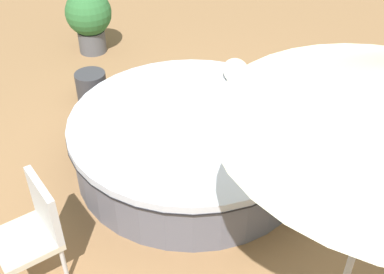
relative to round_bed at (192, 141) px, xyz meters
The scene contains 8 objects.
ground_plane 0.32m from the round_bed, ahead, with size 16.00×16.00×0.00m, color olive.
round_bed is the anchor object (origin of this frame).
throw_pillow_0 1.08m from the round_bed, 74.76° to the left, with size 0.53×0.40×0.18m, color white.
throw_pillow_1 1.04m from the round_bed, 111.36° to the left, with size 0.54×0.36×0.17m, color beige.
throw_pillow_2 1.09m from the round_bed, 147.95° to the left, with size 0.51×0.31×0.20m, color silver.
patio_chair 1.98m from the round_bed, 42.20° to the right, with size 0.71×0.71×0.98m.
planter 3.24m from the round_bed, 150.93° to the right, with size 0.71×0.71×1.01m.
side_table 1.86m from the round_bed, 134.22° to the right, with size 0.41×0.41×0.45m, color #333338.
Camera 1 is at (4.17, -0.04, 3.53)m, focal length 44.49 mm.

